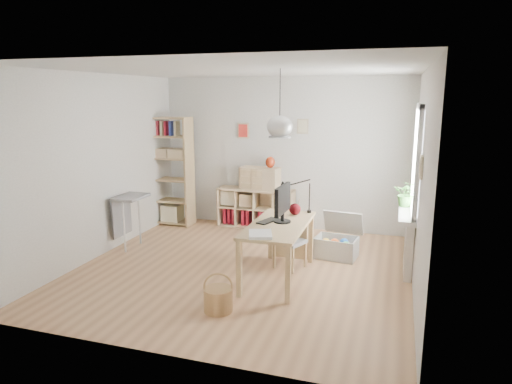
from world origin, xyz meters
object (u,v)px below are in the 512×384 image
(monitor, at_px, (283,202))
(drawer_chest, at_px, (260,178))
(cube_shelf, at_px, (255,211))
(storage_chest, at_px, (338,243))
(tall_bookshelf, at_px, (170,167))
(desk, at_px, (279,231))
(chair, at_px, (292,238))

(monitor, distance_m, drawer_chest, 2.31)
(monitor, xyz_separation_m, drawer_chest, (-0.95, 2.11, -0.11))
(monitor, height_order, drawer_chest, monitor)
(cube_shelf, relative_size, drawer_chest, 2.01)
(monitor, bearing_deg, storage_chest, 60.55)
(tall_bookshelf, bearing_deg, desk, -37.01)
(chair, xyz_separation_m, storage_chest, (0.56, 0.63, -0.22))
(cube_shelf, relative_size, storage_chest, 1.86)
(cube_shelf, height_order, monitor, monitor)
(cube_shelf, distance_m, monitor, 2.50)
(tall_bookshelf, xyz_separation_m, drawer_chest, (1.66, 0.24, -0.17))
(monitor, bearing_deg, chair, 84.10)
(desk, distance_m, monitor, 0.38)
(desk, bearing_deg, cube_shelf, 114.61)
(cube_shelf, distance_m, drawer_chest, 0.63)
(storage_chest, xyz_separation_m, monitor, (-0.61, -1.00, 0.82))
(storage_chest, xyz_separation_m, drawer_chest, (-1.56, 1.11, 0.71))
(tall_bookshelf, bearing_deg, storage_chest, -15.05)
(desk, distance_m, drawer_chest, 2.39)
(chair, bearing_deg, monitor, -76.17)
(desk, relative_size, cube_shelf, 1.07)
(tall_bookshelf, bearing_deg, chair, -29.29)
(chair, xyz_separation_m, monitor, (-0.05, -0.37, 0.60))
(cube_shelf, xyz_separation_m, storage_chest, (1.66, -1.15, -0.09))
(storage_chest, bearing_deg, tall_bookshelf, 172.39)
(desk, xyz_separation_m, chair, (0.08, 0.45, -0.23))
(chair, bearing_deg, cube_shelf, 143.65)
(drawer_chest, bearing_deg, tall_bookshelf, -166.02)
(tall_bookshelf, relative_size, drawer_chest, 2.88)
(monitor, bearing_deg, desk, -106.60)
(storage_chest, bearing_deg, drawer_chest, 152.12)
(desk, relative_size, tall_bookshelf, 0.75)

